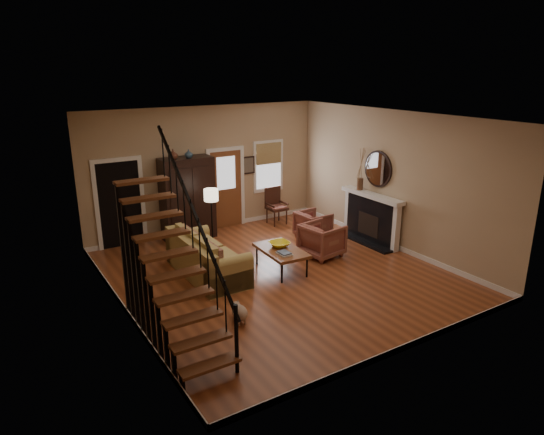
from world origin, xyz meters
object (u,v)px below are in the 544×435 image
armchair_left (322,240)px  side_chair (277,206)px  armchair_right (313,225)px  floor_lamp (212,219)px  sofa (207,256)px  armoire (188,199)px  coffee_table (281,260)px

armchair_left → side_chair: size_ratio=0.85×
armchair_right → floor_lamp: floor_lamp is taller
floor_lamp → side_chair: floor_lamp is taller
armchair_right → side_chair: size_ratio=0.76×
sofa → floor_lamp: size_ratio=1.52×
floor_lamp → armoire: bearing=100.9°
coffee_table → side_chair: size_ratio=1.27×
armchair_left → side_chair: side_chair is taller
sofa → floor_lamp: bearing=60.2°
sofa → armchair_left: bearing=-9.7°
side_chair → coffee_table: bearing=-120.9°
coffee_table → armchair_left: armchair_left is taller
sofa → side_chair: bearing=34.3°
armchair_right → floor_lamp: bearing=71.9°
floor_lamp → side_chair: (2.36, 0.80, -0.23)m
sofa → coffee_table: sofa is taller
sofa → floor_lamp: floor_lamp is taller
armchair_left → armchair_right: (0.57, 1.11, -0.04)m
coffee_table → armchair_left: bearing=9.5°
armchair_left → armoire: bearing=29.0°
armoire → coffee_table: size_ratio=1.62×
coffee_table → floor_lamp: bearing=108.6°
sofa → armchair_left: (2.71, -0.45, -0.03)m
armoire → floor_lamp: 1.07m
sofa → coffee_table: 1.59m
armchair_left → armchair_right: 1.25m
armchair_left → floor_lamp: 2.67m
sofa → armchair_left: sofa is taller
armchair_right → coffee_table: bearing=122.8°
armchair_right → armchair_left: bearing=149.9°
floor_lamp → coffee_table: bearing=-71.4°
coffee_table → sofa: bearing=155.5°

